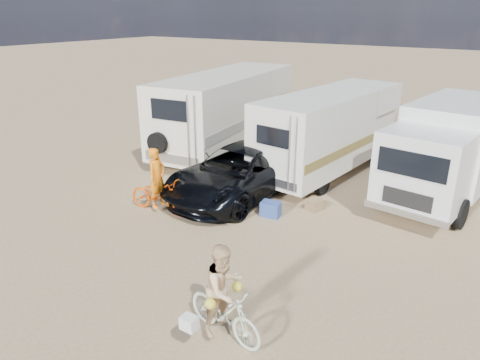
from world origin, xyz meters
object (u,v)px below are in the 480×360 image
Objects in this scene: rider_man at (157,183)px; rider_woman at (224,297)px; bike_man at (158,195)px; rv_main at (330,133)px; bike_woman at (224,312)px; crate at (314,205)px; dark_suv at (240,172)px; box_truck at (447,153)px; rv_left at (226,112)px; cooler at (271,209)px.

rider_man is 6.00m from rider_woman.
rv_main is at bearing -30.35° from bike_man.
bike_woman reaches higher than crate.
rider_man is 4.84m from crate.
dark_suv is 2.70m from crate.
rv_main is 4.18m from box_truck.
bike_woman is at bearing 0.00° from rider_woman.
dark_suv is (3.36, -3.96, -0.84)m from rv_left.
bike_man is (-1.32, -2.50, -0.28)m from dark_suv.
cooler is (3.02, 1.61, -0.30)m from bike_man.
rider_man is 3.26× the size of cooler.
dark_suv reaches higher than bike_man.
bike_woman reaches higher than bike_man.
dark_suv is 10.29× the size of cooler.
rv_main is 4.87m from cooler.
dark_suv is 13.82× the size of crate.
bike_woman is 6.24m from crate.
rider_man is at bearing 64.23° from rider_woman.
rv_main reaches higher than rider_woman.
rider_man is at bearing 64.23° from bike_woman.
dark_suv is 3.16× the size of rider_man.
rider_man reaches higher than bike_man.
rv_left is at bearing -176.86° from box_truck.
bike_woman is (2.13, -9.73, -0.96)m from rv_main.
bike_woman is 0.97× the size of rider_man.
dark_suv is 6.94m from bike_woman.
rv_main is 10.01m from bike_woman.
bike_woman is (-2.03, -9.33, -1.00)m from box_truck.
bike_woman is at bearing -55.75° from dark_suv.
crate is at bearing -126.97° from box_truck.
rider_man is (-6.96, -5.91, -0.62)m from box_truck.
rider_woman is at bearing -78.44° from cooler.
bike_man is 1.08× the size of rider_man.
cooler is at bearing -81.28° from rv_main.
box_truck reaches higher than dark_suv.
rider_man reaches higher than rider_woman.
rider_woman reaches higher than dark_suv.
rv_main is 3.95× the size of rider_man.
rv_left is 5.26m from dark_suv.
rv_left is 12.12m from rider_woman.
rv_main is at bearing -178.88° from box_truck.
box_truck is 6.63m from dark_suv.
box_truck is at bearing -3.26° from bike_woman.
cooler is at bearing -51.01° from rv_left.
rider_woman is at bearing -80.79° from crate.
rider_woman is (4.93, -3.42, 0.35)m from bike_man.
rv_left is at bearing 127.08° from cooler.
rider_man reaches higher than crate.
rider_man is (2.04, -6.46, -0.73)m from rv_left.
rv_left is at bearing 147.97° from crate.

